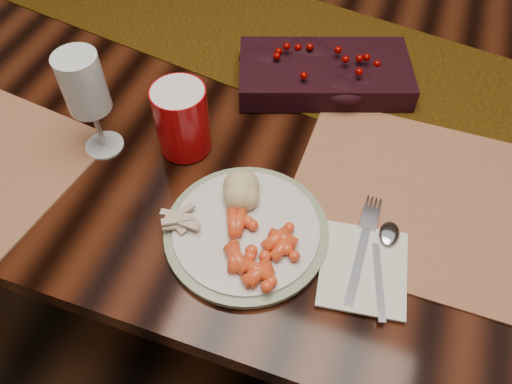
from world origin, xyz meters
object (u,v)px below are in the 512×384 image
(placemat_main, at_px, (442,205))
(dinner_plate, at_px, (246,231))
(napkin, at_px, (363,268))
(centerpiece, at_px, (325,70))
(baby_carrots, at_px, (251,248))
(wine_glass, at_px, (91,106))
(turkey_shreds, at_px, (181,220))
(dining_table, at_px, (297,216))
(red_cup, at_px, (182,120))
(mashed_potatoes, at_px, (247,190))

(placemat_main, xyz_separation_m, dinner_plate, (-0.27, -0.15, 0.01))
(napkin, bearing_deg, centerpiece, 104.87)
(baby_carrots, xyz_separation_m, wine_glass, (-0.32, 0.13, 0.07))
(centerpiece, xyz_separation_m, turkey_shreds, (-0.12, -0.40, -0.01))
(napkin, bearing_deg, baby_carrots, -175.73)
(dining_table, relative_size, turkey_shreds, 23.46)
(turkey_shreds, height_order, wine_glass, wine_glass)
(placemat_main, bearing_deg, wine_glass, -173.27)
(red_cup, bearing_deg, placemat_main, 2.37)
(dinner_plate, bearing_deg, baby_carrots, -61.07)
(dining_table, height_order, wine_glass, wine_glass)
(red_cup, bearing_deg, centerpiece, 52.18)
(placemat_main, distance_m, red_cup, 0.44)
(red_cup, distance_m, wine_glass, 0.15)
(centerpiece, bearing_deg, dining_table, -99.52)
(dining_table, height_order, napkin, napkin)
(red_cup, relative_size, wine_glass, 0.64)
(dining_table, relative_size, centerpiece, 5.62)
(turkey_shreds, bearing_deg, wine_glass, 150.17)
(mashed_potatoes, relative_size, napkin, 0.62)
(dinner_plate, bearing_deg, turkey_shreds, -165.35)
(centerpiece, xyz_separation_m, napkin, (0.16, -0.38, -0.03))
(dinner_plate, relative_size, baby_carrots, 2.09)
(turkey_shreds, height_order, red_cup, red_cup)
(dining_table, height_order, turkey_shreds, turkey_shreds)
(placemat_main, height_order, dinner_plate, dinner_plate)
(mashed_potatoes, bearing_deg, baby_carrots, -66.98)
(dining_table, distance_m, mashed_potatoes, 0.50)
(centerpiece, distance_m, wine_glass, 0.43)
(dinner_plate, bearing_deg, placemat_main, 29.29)
(placemat_main, height_order, mashed_potatoes, mashed_potatoes)
(centerpiece, bearing_deg, baby_carrots, -90.39)
(dinner_plate, xyz_separation_m, baby_carrots, (0.02, -0.04, 0.02))
(napkin, bearing_deg, turkey_shreds, 176.82)
(placemat_main, distance_m, dinner_plate, 0.32)
(centerpiece, height_order, baby_carrots, centerpiece)
(red_cup, bearing_deg, dinner_plate, -40.22)
(dinner_plate, bearing_deg, red_cup, 139.78)
(centerpiece, distance_m, mashed_potatoes, 0.33)
(dining_table, distance_m, placemat_main, 0.49)
(turkey_shreds, bearing_deg, dinner_plate, 14.65)
(mashed_potatoes, height_order, wine_glass, wine_glass)
(mashed_potatoes, bearing_deg, placemat_main, 19.74)
(dinner_plate, height_order, napkin, dinner_plate)
(centerpiece, relative_size, turkey_shreds, 4.17)
(centerpiece, xyz_separation_m, wine_glass, (-0.32, -0.28, 0.06))
(placemat_main, bearing_deg, dinner_plate, -150.34)
(turkey_shreds, bearing_deg, placemat_main, 25.83)
(baby_carrots, height_order, wine_glass, wine_glass)
(red_cup, bearing_deg, wine_glass, -161.33)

